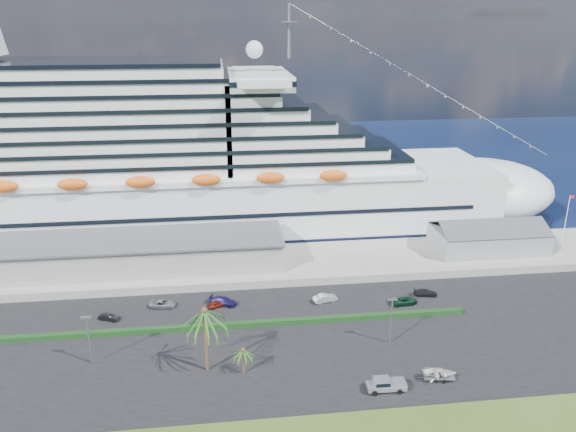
{
  "coord_description": "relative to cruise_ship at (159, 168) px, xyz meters",
  "views": [
    {
      "loc": [
        -6.58,
        -70.05,
        51.58
      ],
      "look_at": [
        5.63,
        30.0,
        15.29
      ],
      "focal_mm": 35.0,
      "sensor_mm": 36.0,
      "label": 1
    }
  ],
  "objects": [
    {
      "name": "ground",
      "position": [
        21.53,
        -64.0,
        -16.69
      ],
      "size": [
        420.0,
        420.0,
        0.0
      ],
      "primitive_type": "plane",
      "color": "#36521B",
      "rests_on": "ground"
    },
    {
      "name": "asphalt_lot",
      "position": [
        21.53,
        -53.0,
        -16.63
      ],
      "size": [
        140.0,
        38.0,
        0.12
      ],
      "primitive_type": "cube",
      "color": "black",
      "rests_on": "ground"
    },
    {
      "name": "wharf",
      "position": [
        21.53,
        -24.0,
        -15.79
      ],
      "size": [
        240.0,
        20.0,
        1.8
      ],
      "primitive_type": "cube",
      "color": "gray",
      "rests_on": "ground"
    },
    {
      "name": "water",
      "position": [
        21.53,
        66.0,
        -16.68
      ],
      "size": [
        420.0,
        160.0,
        0.02
      ],
      "primitive_type": "cube",
      "color": "black",
      "rests_on": "ground"
    },
    {
      "name": "cruise_ship",
      "position": [
        0.0,
        0.0,
        0.0
      ],
      "size": [
        191.0,
        38.0,
        54.0
      ],
      "color": "silver",
      "rests_on": "ground"
    },
    {
      "name": "terminal_building",
      "position": [
        -3.47,
        -24.0,
        -11.68
      ],
      "size": [
        61.0,
        15.0,
        6.3
      ],
      "color": "gray",
      "rests_on": "wharf"
    },
    {
      "name": "port_shed",
      "position": [
        73.53,
        -24.0,
        -12.3
      ],
      "size": [
        24.0,
        12.31,
        7.37
      ],
      "color": "gray",
      "rests_on": "wharf"
    },
    {
      "name": "flagpole",
      "position": [
        91.57,
        -24.0,
        -8.43
      ],
      "size": [
        1.08,
        0.16,
        12.0
      ],
      "color": "silver",
      "rests_on": "wharf"
    },
    {
      "name": "hedge",
      "position": [
        13.53,
        -48.0,
        -16.12
      ],
      "size": [
        88.0,
        1.1,
        0.9
      ],
      "primitive_type": "cube",
      "color": "black",
      "rests_on": "asphalt_lot"
    },
    {
      "name": "lamp_post_left",
      "position": [
        -6.47,
        -56.0,
        -11.35
      ],
      "size": [
        1.6,
        0.35,
        8.27
      ],
      "color": "gray",
      "rests_on": "asphalt_lot"
    },
    {
      "name": "lamp_post_right",
      "position": [
        41.53,
        -56.0,
        -11.35
      ],
      "size": [
        1.6,
        0.35,
        8.27
      ],
      "color": "gray",
      "rests_on": "asphalt_lot"
    },
    {
      "name": "palm_tall",
      "position": [
        11.53,
        -60.0,
        -7.49
      ],
      "size": [
        8.82,
        8.82,
        11.13
      ],
      "color": "#47301E",
      "rests_on": "ground"
    },
    {
      "name": "palm_short",
      "position": [
        17.03,
        -61.5,
        -13.03
      ],
      "size": [
        3.53,
        3.53,
        4.56
      ],
      "color": "#47301E",
      "rests_on": "ground"
    },
    {
      "name": "parked_car_1",
      "position": [
        -6.12,
        -42.88,
        -15.96
      ],
      "size": [
        3.94,
        2.56,
        1.23
      ],
      "primitive_type": "imported",
      "rotation": [
        0.0,
        0.0,
        1.2
      ],
      "color": "black",
      "rests_on": "asphalt_lot"
    },
    {
      "name": "parked_car_2",
      "position": [
        2.95,
        -39.2,
        -15.9
      ],
      "size": [
        5.17,
        3.08,
        1.35
      ],
      "primitive_type": "imported",
      "rotation": [
        0.0,
        0.0,
        1.39
      ],
      "color": "gray",
      "rests_on": "asphalt_lot"
    },
    {
      "name": "parked_car_3",
      "position": [
        14.19,
        -39.64,
        -15.8
      ],
      "size": [
        5.73,
        4.06,
        1.54
      ],
      "primitive_type": "imported",
      "rotation": [
        0.0,
        0.0,
        1.17
      ],
      "color": "#1C1752",
      "rests_on": "asphalt_lot"
    },
    {
      "name": "parked_car_4",
      "position": [
        13.15,
        -40.36,
        -15.92
      ],
      "size": [
        4.14,
        2.83,
        1.31
      ],
      "primitive_type": "imported",
      "rotation": [
        0.0,
        0.0,
        1.94
      ],
      "color": "maroon",
      "rests_on": "asphalt_lot"
    },
    {
      "name": "parked_car_5",
      "position": [
        33.48,
        -40.77,
        -15.81
      ],
      "size": [
        4.88,
        2.68,
        1.53
      ],
      "primitive_type": "imported",
      "rotation": [
        0.0,
        0.0,
        1.81
      ],
      "color": "#A4A7AB",
      "rests_on": "asphalt_lot"
    },
    {
      "name": "parked_car_6",
      "position": [
        48.01,
        -43.47,
        -15.87
      ],
      "size": [
        5.32,
        2.91,
        1.41
      ],
      "primitive_type": "imported",
      "rotation": [
        0.0,
        0.0,
        1.68
      ],
      "color": "#0D3421",
      "rests_on": "asphalt_lot"
    },
    {
      "name": "parked_car_7",
      "position": [
        53.22,
        -40.72,
        -15.92
      ],
      "size": [
        4.75,
        2.61,
        1.3
      ],
      "primitive_type": "imported",
      "rotation": [
        0.0,
        0.0,
        1.39
      ],
      "color": "black",
      "rests_on": "asphalt_lot"
    },
    {
      "name": "pickup_truck",
      "position": [
        37.23,
        -68.23,
        -15.47
      ],
      "size": [
        5.78,
        2.31,
        2.02
      ],
      "color": "black",
      "rests_on": "asphalt_lot"
    },
    {
      "name": "boat_trailer",
      "position": [
        45.9,
        -66.75,
        -15.47
      ],
      "size": [
        5.99,
        4.32,
        1.67
      ],
      "color": "gray",
      "rests_on": "asphalt_lot"
    }
  ]
}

